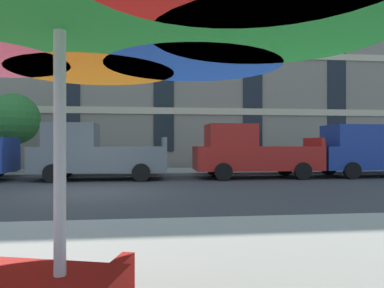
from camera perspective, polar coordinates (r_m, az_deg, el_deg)
ground_plane at (r=11.08m, az=-15.64°, el=-7.29°), size 120.00×120.00×0.00m
sidewalk_far at (r=17.79m, az=-12.23°, el=-4.30°), size 56.00×3.60×0.12m
apartment_building at (r=26.72m, az=-10.49°, el=14.34°), size 39.81×12.08×16.00m
pickup_gray at (r=14.71m, az=-15.00°, el=-1.45°), size 5.10×2.12×2.20m
pickup_red at (r=15.14m, az=9.20°, el=-1.41°), size 5.10×2.12×2.20m
pickup_blue_midblock at (r=17.31m, az=26.04°, el=-1.23°), size 5.10×2.12×2.20m
street_tree_left at (r=18.51m, az=-26.43°, el=3.43°), size 2.53×2.35×3.67m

